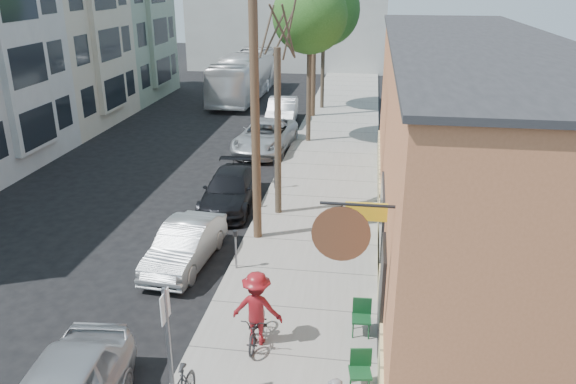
# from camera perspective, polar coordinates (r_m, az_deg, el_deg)

# --- Properties ---
(ground) EXTENTS (120.00, 120.00, 0.00)m
(ground) POSITION_cam_1_polar(r_m,az_deg,el_deg) (16.25, -14.66, -10.52)
(ground) COLOR black
(sidewalk) EXTENTS (4.50, 58.00, 0.15)m
(sidewalk) POSITION_cam_1_polar(r_m,az_deg,el_deg) (25.07, 4.06, 1.87)
(sidewalk) COLOR gray
(sidewalk) RESTS_ON ground
(cafe_building) EXTENTS (6.60, 20.20, 6.61)m
(cafe_building) POSITION_cam_1_polar(r_m,az_deg,el_deg) (18.55, 17.56, 4.39)
(cafe_building) COLOR #BA6D45
(cafe_building) RESTS_ON ground
(apartment_row) EXTENTS (6.30, 32.00, 9.00)m
(apartment_row) POSITION_cam_1_polar(r_m,az_deg,el_deg) (32.24, -25.81, 12.31)
(apartment_row) COLOR gray
(apartment_row) RESTS_ON ground
(end_cap_building) EXTENTS (18.00, 8.00, 12.00)m
(end_cap_building) POSITION_cam_1_polar(r_m,az_deg,el_deg) (55.22, 0.16, 18.79)
(end_cap_building) COLOR #B5B7B1
(end_cap_building) RESTS_ON ground
(sign_post) EXTENTS (0.07, 0.45, 2.80)m
(sign_post) POSITION_cam_1_polar(r_m,az_deg,el_deg) (11.38, -12.08, -14.36)
(sign_post) COLOR slate
(sign_post) RESTS_ON sidewalk
(parking_meter_near) EXTENTS (0.14, 0.14, 1.24)m
(parking_meter_near) POSITION_cam_1_polar(r_m,az_deg,el_deg) (16.65, -5.35, -5.19)
(parking_meter_near) COLOR slate
(parking_meter_near) RESTS_ON sidewalk
(parking_meter_far) EXTENTS (0.14, 0.14, 1.24)m
(parking_meter_far) POSITION_cam_1_polar(r_m,az_deg,el_deg) (22.82, -1.37, 2.36)
(parking_meter_far) COLOR slate
(parking_meter_far) RESTS_ON sidewalk
(utility_pole_near) EXTENTS (3.57, 0.28, 10.00)m
(utility_pole_near) POSITION_cam_1_polar(r_m,az_deg,el_deg) (17.33, -3.63, 11.37)
(utility_pole_near) COLOR #503A28
(utility_pole_near) RESTS_ON sidewalk
(utility_pole_far) EXTENTS (1.80, 0.28, 10.00)m
(utility_pole_far) POSITION_cam_1_polar(r_m,az_deg,el_deg) (34.47, 2.68, 16.19)
(utility_pole_far) COLOR #503A28
(utility_pole_far) RESTS_ON sidewalk
(tree_bare) EXTENTS (0.24, 0.24, 5.96)m
(tree_bare) POSITION_cam_1_polar(r_m,az_deg,el_deg) (19.80, -1.04, 5.91)
(tree_bare) COLOR #44392C
(tree_bare) RESTS_ON sidewalk
(tree_leafy_mid) EXTENTS (3.71, 3.71, 8.19)m
(tree_leafy_mid) POSITION_cam_1_polar(r_m,az_deg,el_deg) (28.78, 2.23, 17.43)
(tree_leafy_mid) COLOR #44392C
(tree_leafy_mid) RESTS_ON sidewalk
(tree_leafy_far) EXTENTS (4.48, 4.48, 8.39)m
(tree_leafy_far) POSITION_cam_1_polar(r_m,az_deg,el_deg) (36.74, 3.68, 17.96)
(tree_leafy_far) COLOR #44392C
(tree_leafy_far) RESTS_ON sidewalk
(patio_chair_a) EXTENTS (0.52, 0.52, 0.88)m
(patio_chair_a) POSITION_cam_1_polar(r_m,az_deg,el_deg) (14.03, 7.47, -12.62)
(patio_chair_a) COLOR #124120
(patio_chair_a) RESTS_ON sidewalk
(patio_chair_b) EXTENTS (0.57, 0.57, 0.88)m
(patio_chair_b) POSITION_cam_1_polar(r_m,az_deg,el_deg) (12.43, 7.34, -17.71)
(patio_chair_b) COLOR #124120
(patio_chair_b) RESTS_ON sidewalk
(cyclist) EXTENTS (1.24, 0.76, 1.86)m
(cyclist) POSITION_cam_1_polar(r_m,az_deg,el_deg) (13.41, -3.17, -11.71)
(cyclist) COLOR maroon
(cyclist) RESTS_ON sidewalk
(cyclist_bike) EXTENTS (0.58, 1.63, 0.85)m
(cyclist_bike) POSITION_cam_1_polar(r_m,az_deg,el_deg) (13.69, -3.13, -13.49)
(cyclist_bike) COLOR black
(cyclist_bike) RESTS_ON sidewalk
(car_1) EXTENTS (1.67, 4.08, 1.32)m
(car_1) POSITION_cam_1_polar(r_m,az_deg,el_deg) (17.47, -10.43, -5.32)
(car_1) COLOR #BABFC2
(car_1) RESTS_ON ground
(car_2) EXTENTS (2.14, 4.70, 1.33)m
(car_2) POSITION_cam_1_polar(r_m,az_deg,el_deg) (21.61, -5.94, 0.25)
(car_2) COLOR black
(car_2) RESTS_ON ground
(car_3) EXTENTS (2.83, 5.52, 1.49)m
(car_3) POSITION_cam_1_polar(r_m,az_deg,el_deg) (28.45, -2.33, 5.69)
(car_3) COLOR #B1B5B9
(car_3) RESTS_ON ground
(car_4) EXTENTS (1.92, 4.71, 1.52)m
(car_4) POSITION_cam_1_polar(r_m,az_deg,el_deg) (33.69, -0.59, 8.20)
(car_4) COLOR #A8AAAF
(car_4) RESTS_ON ground
(bus) EXTENTS (2.80, 11.30, 3.14)m
(bus) POSITION_cam_1_polar(r_m,az_deg,el_deg) (41.13, -4.46, 11.67)
(bus) COLOR white
(bus) RESTS_ON ground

